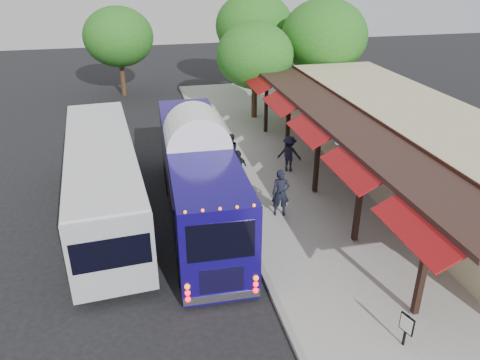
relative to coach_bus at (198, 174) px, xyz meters
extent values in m
plane|color=black|center=(1.45, -3.26, -1.93)|extent=(90.00, 90.00, 0.00)
cube|color=#9E9B93|center=(6.45, 0.74, -1.85)|extent=(10.00, 40.00, 0.15)
cube|color=gray|center=(1.50, 0.74, -1.85)|extent=(0.20, 40.00, 0.16)
cube|color=#C8B78B|center=(9.95, 0.74, -0.13)|extent=(5.00, 20.00, 3.60)
cube|color=black|center=(7.43, 0.74, 1.37)|extent=(0.06, 20.00, 0.60)
cube|color=#331E19|center=(6.35, 0.74, 1.47)|extent=(2.60, 20.00, 0.18)
cube|color=black|center=(5.23, -7.26, -0.12)|extent=(0.18, 0.18, 3.16)
cube|color=maroon|center=(4.80, -7.26, 1.22)|extent=(1.00, 3.20, 0.57)
cube|color=black|center=(5.23, -3.26, -0.12)|extent=(0.18, 0.18, 3.16)
cube|color=maroon|center=(4.80, -3.26, 1.22)|extent=(1.00, 3.20, 0.57)
cube|color=black|center=(5.23, 0.74, -0.12)|extent=(0.18, 0.18, 3.16)
cube|color=maroon|center=(4.80, 0.74, 1.22)|extent=(1.00, 3.20, 0.57)
cube|color=black|center=(5.23, 4.74, -0.12)|extent=(0.18, 0.18, 3.16)
cube|color=maroon|center=(4.80, 4.74, 1.22)|extent=(1.00, 3.20, 0.57)
cube|color=black|center=(5.23, 8.74, -0.12)|extent=(0.18, 0.18, 3.16)
cube|color=maroon|center=(4.80, 8.74, 1.22)|extent=(1.00, 3.20, 0.57)
sphere|color=#1C649C|center=(5.65, -5.26, 0.95)|extent=(0.26, 0.26, 0.26)
sphere|color=#1C649C|center=(5.65, -0.26, 0.95)|extent=(0.26, 0.26, 0.26)
sphere|color=#1C649C|center=(5.65, 4.74, 0.95)|extent=(0.26, 0.26, 0.26)
cube|color=#130865|center=(0.00, 0.01, -0.05)|extent=(2.66, 11.23, 2.93)
cube|color=#130865|center=(0.00, 0.01, -1.65)|extent=(2.61, 11.11, 0.33)
ellipsoid|color=white|center=(0.00, 0.01, 1.40)|extent=(2.66, 11.00, 0.52)
cube|color=black|center=(0.00, -5.58, 0.44)|extent=(1.95, 0.08, 1.21)
cube|color=silver|center=(0.00, -5.52, -1.54)|extent=(2.33, 0.23, 0.26)
sphere|color=#FF0C0C|center=(-1.02, -5.60, -1.30)|extent=(0.17, 0.17, 0.17)
sphere|color=#FF0C0C|center=(1.02, -5.60, -1.30)|extent=(0.17, 0.17, 0.17)
cylinder|color=black|center=(-1.07, -4.23, -1.45)|extent=(0.30, 0.97, 0.97)
cylinder|color=black|center=(1.07, -4.23, -1.45)|extent=(0.30, 0.97, 0.97)
cylinder|color=black|center=(-1.07, 3.59, -1.45)|extent=(0.30, 0.97, 0.97)
cylinder|color=black|center=(1.07, 3.59, -1.45)|extent=(0.30, 0.97, 0.97)
cube|color=#97999F|center=(-3.64, 0.97, -0.24)|extent=(3.39, 11.74, 2.67)
cube|color=black|center=(-4.91, 0.97, -0.02)|extent=(0.78, 9.82, 1.01)
cube|color=black|center=(-2.37, 0.97, -0.02)|extent=(0.78, 9.82, 1.01)
cube|color=silver|center=(-3.64, 0.97, 1.13)|extent=(3.32, 11.51, 0.10)
cylinder|color=black|center=(-4.80, -3.08, -1.45)|extent=(0.35, 0.99, 0.97)
cylinder|color=black|center=(-2.48, -3.08, -1.45)|extent=(0.35, 0.99, 0.97)
cylinder|color=black|center=(-4.80, 4.45, -1.45)|extent=(0.35, 0.99, 0.97)
cylinder|color=black|center=(-2.48, 4.45, -1.45)|extent=(0.35, 0.99, 0.97)
imported|color=black|center=(3.15, -0.79, -0.81)|extent=(0.78, 0.59, 1.94)
imported|color=black|center=(2.13, 4.10, -0.88)|extent=(1.07, 0.97, 1.80)
imported|color=black|center=(2.05, 1.96, -0.87)|extent=(1.11, 1.01, 1.82)
imported|color=black|center=(4.85, 3.25, -0.90)|extent=(1.30, 1.07, 1.76)
cube|color=black|center=(4.29, -8.26, -1.28)|extent=(0.07, 0.07, 1.00)
cube|color=black|center=(4.29, -8.26, -1.06)|extent=(0.17, 0.44, 0.54)
cube|color=white|center=(4.26, -8.26, -1.06)|extent=(0.12, 0.37, 0.45)
cylinder|color=#382314|center=(5.32, 11.81, -0.55)|extent=(0.36, 0.36, 2.76)
ellipsoid|color=#265816|center=(5.32, 11.81, 2.15)|extent=(4.78, 4.78, 4.06)
cylinder|color=#382314|center=(6.98, 18.47, -0.27)|extent=(0.36, 0.36, 3.32)
ellipsoid|color=#265816|center=(6.98, 18.47, 2.98)|extent=(5.74, 5.74, 4.88)
cylinder|color=#382314|center=(10.37, 13.22, -0.29)|extent=(0.36, 0.36, 3.28)
ellipsoid|color=#265816|center=(10.37, 13.22, 2.91)|extent=(5.66, 5.66, 4.81)
cylinder|color=#382314|center=(-2.88, 19.68, -0.47)|extent=(0.36, 0.36, 2.92)
ellipsoid|color=#265816|center=(-2.88, 19.68, 2.38)|extent=(5.04, 5.04, 4.29)
camera|label=1|loc=(-2.09, -16.47, 7.66)|focal=35.00mm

